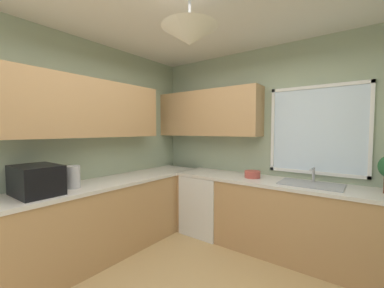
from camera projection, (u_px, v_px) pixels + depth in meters
name	position (u px, v px, depth m)	size (l,w,h in m)	color
room_shell	(190.00, 106.00, 2.43)	(3.66, 3.75, 2.74)	#9EAD8E
counter_run_left	(91.00, 222.00, 2.81)	(0.65, 3.36, 0.91)	tan
counter_run_back	(275.00, 216.00, 3.01)	(2.75, 0.65, 0.91)	tan
dishwasher	(207.00, 204.00, 3.59)	(0.60, 0.60, 0.86)	white
microwave	(36.00, 180.00, 2.32)	(0.48, 0.36, 0.29)	black
kettle	(73.00, 177.00, 2.59)	(0.14, 0.14, 0.24)	#B7B7BC
sink_assembly	(311.00, 184.00, 2.75)	(0.67, 0.40, 0.19)	#9EA0A5
bowl	(252.00, 174.00, 3.17)	(0.21, 0.21, 0.09)	#B74C42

